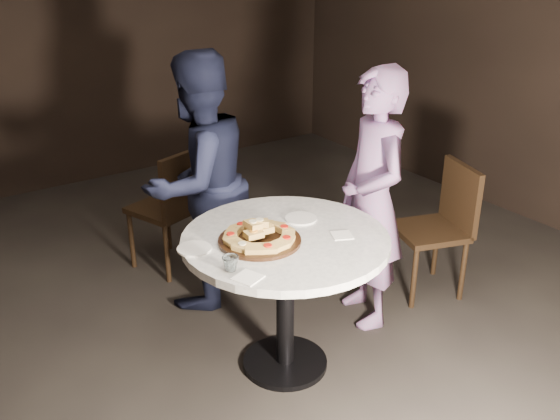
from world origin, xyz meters
name	(u,v)px	position (x,y,z in m)	size (l,w,h in m)	color
floor	(267,371)	(0.00, 0.00, 0.00)	(7.00, 7.00, 0.00)	black
table	(285,262)	(0.12, -0.01, 0.66)	(1.22, 1.22, 0.81)	black
serving_board	(260,240)	(-0.03, 0.01, 0.82)	(0.42, 0.42, 0.02)	black
focaccia_pile	(259,234)	(-0.03, 0.01, 0.86)	(0.37, 0.38, 0.10)	tan
plate_left	(194,249)	(-0.34, 0.12, 0.82)	(0.17, 0.17, 0.01)	white
plate_right	(301,218)	(0.31, 0.11, 0.82)	(0.17, 0.17, 0.01)	white
water_glass	(231,263)	(-0.30, -0.16, 0.85)	(0.08, 0.08, 0.07)	silver
napkin_near	(248,278)	(-0.27, -0.26, 0.81)	(0.11, 0.11, 0.01)	white
napkin_far	(342,235)	(0.36, -0.17, 0.81)	(0.10, 0.10, 0.01)	white
chair_far	(174,202)	(0.13, 1.36, 0.52)	(0.54, 0.56, 0.91)	black
chair_right	(442,220)	(1.46, 0.09, 0.51)	(0.54, 0.53, 0.89)	black
diner_navy	(199,183)	(0.10, 0.90, 0.82)	(0.80, 0.62, 1.64)	black
diner_teal	(372,200)	(0.84, 0.12, 0.80)	(0.58, 0.38, 1.59)	slate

